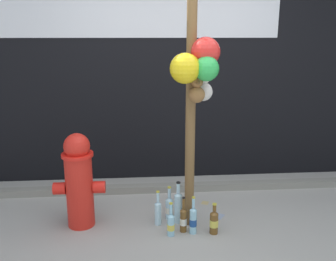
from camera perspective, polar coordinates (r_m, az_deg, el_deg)
The scene contains 15 objects.
ground_plane at distance 3.25m, azimuth 4.75°, elevation -18.48°, with size 14.00×14.00×0.00m, color #9E9B93.
building_wall at distance 4.53m, azimuth 1.45°, elevation 14.53°, with size 10.00×0.21×3.52m.
curb_strip at distance 4.35m, azimuth 2.06°, elevation -8.80°, with size 8.00×0.12×0.08m, color gray.
memorial_post at distance 3.18m, azimuth 4.55°, elevation 11.95°, with size 0.47×0.45×2.77m.
fire_hydrant at distance 3.56m, azimuth -13.65°, elevation -7.48°, with size 0.48×0.29×0.91m.
bottle_0 at distance 3.46m, azimuth 3.90°, elevation -13.66°, with size 0.07×0.07×0.36m.
bottle_1 at distance 3.48m, azimuth 7.15°, elevation -13.85°, with size 0.08×0.08×0.30m.
bottle_2 at distance 3.43m, azimuth 0.45°, elevation -14.30°, with size 0.07×0.07×0.32m.
bottle_3 at distance 3.49m, azimuth 2.40°, elevation -13.61°, with size 0.06×0.06×0.34m.
bottle_4 at distance 3.60m, azimuth -1.57°, elevation -12.45°, with size 0.06×0.06×0.34m.
bottle_5 at distance 3.62m, azimuth 1.59°, elevation -11.61°, with size 0.07×0.07×0.42m.
bottle_6 at distance 3.70m, azimuth 3.34°, elevation -11.70°, with size 0.06×0.06×0.34m.
bottle_7 at distance 3.71m, azimuth 0.20°, elevation -11.81°, with size 0.08×0.08×0.34m.
litter_0 at distance 3.83m, azimuth 7.88°, elevation -13.01°, with size 0.12×0.09×0.01m, color #8C99B2.
litter_1 at distance 4.09m, azimuth 5.77°, elevation -11.09°, with size 0.08×0.07×0.01m, color tan.
Camera 1 is at (-0.47, -2.68, 1.78)m, focal length 39.28 mm.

